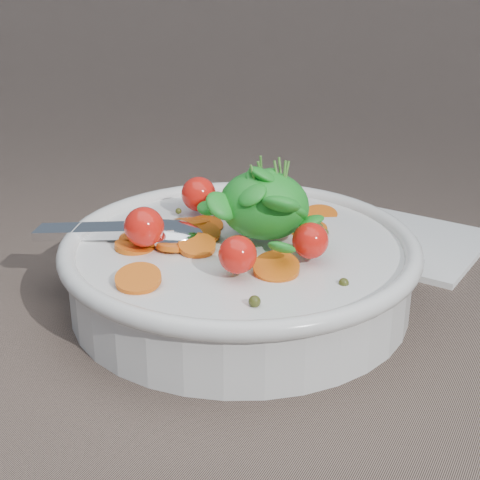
% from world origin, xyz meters
% --- Properties ---
extents(ground, '(6.00, 6.00, 0.00)m').
position_xyz_m(ground, '(0.00, 0.00, 0.00)').
color(ground, '#796456').
rests_on(ground, ground).
extents(bowl, '(0.31, 0.29, 0.13)m').
position_xyz_m(bowl, '(-0.01, -0.01, 0.03)').
color(bowl, silver).
rests_on(bowl, ground).
extents(napkin, '(0.18, 0.16, 0.01)m').
position_xyz_m(napkin, '(0.07, 0.17, 0.00)').
color(napkin, white).
rests_on(napkin, ground).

